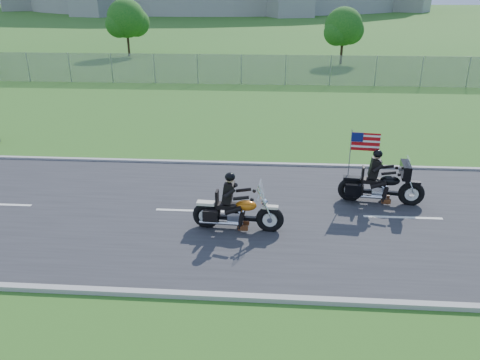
{
  "coord_description": "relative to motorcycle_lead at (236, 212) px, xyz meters",
  "views": [
    {
      "loc": [
        0.25,
        -12.16,
        6.02
      ],
      "look_at": [
        -0.63,
        0.0,
        1.05
      ],
      "focal_mm": 35.0,
      "sensor_mm": 36.0,
      "label": 1
    }
  ],
  "objects": [
    {
      "name": "curb_north",
      "position": [
        0.66,
        5.05,
        -0.48
      ],
      "size": [
        120.0,
        0.18,
        0.12
      ],
      "primitive_type": "cube",
      "color": "#9E9B93",
      "rests_on": "ground"
    },
    {
      "name": "road",
      "position": [
        0.66,
        1.0,
        -0.51
      ],
      "size": [
        120.0,
        8.0,
        0.04
      ],
      "primitive_type": "cube",
      "color": "#28282B",
      "rests_on": "ground"
    },
    {
      "name": "tree_fence_mid",
      "position": [
        -13.29,
        35.04,
        2.78
      ],
      "size": [
        3.96,
        3.69,
        5.3
      ],
      "color": "#382316",
      "rests_on": "ground"
    },
    {
      "name": "ground",
      "position": [
        0.66,
        1.0,
        -0.53
      ],
      "size": [
        420.0,
        420.0,
        0.0
      ],
      "primitive_type": "plane",
      "color": "#27581B",
      "rests_on": "ground"
    },
    {
      "name": "curb_south",
      "position": [
        0.66,
        -3.05,
        -0.48
      ],
      "size": [
        120.0,
        0.18,
        0.12
      ],
      "primitive_type": "cube",
      "color": "#9E9B93",
      "rests_on": "ground"
    },
    {
      "name": "motorcycle_lead",
      "position": [
        0.0,
        0.0,
        0.0
      ],
      "size": [
        2.47,
        0.67,
        1.66
      ],
      "rotation": [
        0.0,
        0.0,
        -0.06
      ],
      "color": "black",
      "rests_on": "ground"
    },
    {
      "name": "fence",
      "position": [
        -4.34,
        21.0,
        0.47
      ],
      "size": [
        60.0,
        0.03,
        2.0
      ],
      "primitive_type": "cube",
      "color": "gray",
      "rests_on": "ground"
    },
    {
      "name": "motorcycle_follow",
      "position": [
        4.19,
        2.0,
        0.06
      ],
      "size": [
        2.54,
        0.9,
        2.12
      ],
      "rotation": [
        0.0,
        0.0,
        -0.11
      ],
      "color": "black",
      "rests_on": "ground"
    },
    {
      "name": "tree_fence_near",
      "position": [
        6.7,
        31.03,
        2.45
      ],
      "size": [
        3.52,
        3.28,
        4.75
      ],
      "color": "#382316",
      "rests_on": "ground"
    }
  ]
}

